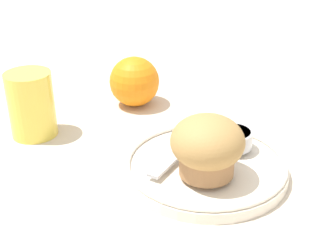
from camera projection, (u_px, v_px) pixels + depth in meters
The scene contains 8 objects.
ground_plane at pixel (204, 178), 0.58m from camera, with size 3.00×3.00×0.00m, color beige.
plate at pixel (206, 166), 0.59m from camera, with size 0.20×0.20×0.02m.
muffin at pixel (207, 146), 0.54m from camera, with size 0.09×0.09×0.07m.
cream_ramekin at pixel (233, 138), 0.61m from camera, with size 0.05×0.05×0.02m.
berry_pair at pixel (194, 137), 0.61m from camera, with size 0.03×0.02×0.02m.
butter_knife at pixel (189, 143), 0.61m from camera, with size 0.17×0.09×0.00m.
orange_fruit at pixel (134, 82), 0.76m from camera, with size 0.08×0.08×0.08m.
juice_glass at pixel (31, 104), 0.66m from camera, with size 0.06×0.06×0.09m.
Camera 1 is at (-0.31, -0.37, 0.32)m, focal length 50.00 mm.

